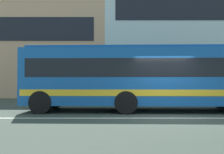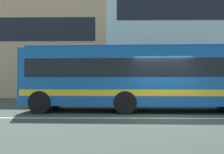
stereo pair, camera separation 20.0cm
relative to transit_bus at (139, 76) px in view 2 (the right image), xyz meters
name	(u,v)px [view 2 (the right image)]	position (x,y,z in m)	size (l,w,h in m)	color
ground_plane	(169,118)	(0.94, -2.28, -1.68)	(160.00, 160.00, 0.00)	#364037
lane_centre_line	(169,118)	(0.94, -2.28, -1.67)	(60.00, 0.16, 0.01)	silver
apartment_block_right	(216,29)	(9.40, 13.10, 5.29)	(22.64, 9.09, 13.93)	silver
transit_bus	(139,76)	(0.00, 0.00, 0.00)	(10.88, 2.94, 3.03)	#144E95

